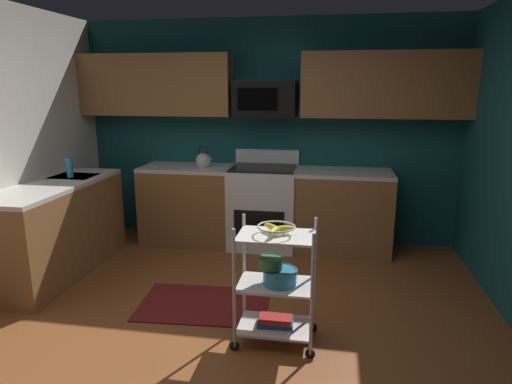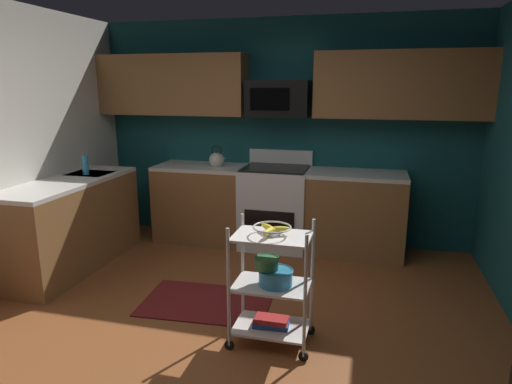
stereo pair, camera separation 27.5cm
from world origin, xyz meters
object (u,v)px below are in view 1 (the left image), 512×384
(microwave, at_px, (265,99))
(kettle, at_px, (204,160))
(mixing_bowl_small, at_px, (271,262))
(book_stack, at_px, (275,321))
(oven_range, at_px, (264,206))
(dish_soap_bottle, at_px, (70,168))
(mixing_bowl_large, at_px, (280,276))
(fruit_bowl, at_px, (276,228))
(rolling_cart, at_px, (276,284))

(microwave, xyz_separation_m, kettle, (-0.71, -0.11, -0.70))
(mixing_bowl_small, distance_m, book_stack, 0.46)
(oven_range, relative_size, mixing_bowl_small, 6.04)
(book_stack, xyz_separation_m, dish_soap_bottle, (-2.30, 1.18, 0.86))
(mixing_bowl_large, distance_m, book_stack, 0.36)
(oven_range, distance_m, book_stack, 2.07)
(microwave, distance_m, kettle, 1.00)
(microwave, height_order, mixing_bowl_small, microwave)
(oven_range, xyz_separation_m, kettle, (-0.71, -0.00, 0.52))
(book_stack, bearing_deg, dish_soap_bottle, 152.86)
(mixing_bowl_large, bearing_deg, microwave, 101.55)
(book_stack, bearing_deg, mixing_bowl_small, 168.07)
(fruit_bowl, height_order, mixing_bowl_small, fruit_bowl)
(book_stack, height_order, kettle, kettle)
(mixing_bowl_large, bearing_deg, dish_soap_bottle, 153.15)
(fruit_bowl, xyz_separation_m, book_stack, (0.00, 0.00, -0.72))
(fruit_bowl, distance_m, kettle, 2.30)
(oven_range, height_order, fruit_bowl, oven_range)
(microwave, height_order, book_stack, microwave)
(kettle, bearing_deg, dish_soap_bottle, -145.03)
(fruit_bowl, xyz_separation_m, mixing_bowl_small, (-0.04, 0.01, -0.26))
(fruit_bowl, bearing_deg, mixing_bowl_large, 0.00)
(rolling_cart, bearing_deg, oven_range, 101.33)
(rolling_cart, xyz_separation_m, kettle, (-1.11, 2.00, 0.54))
(fruit_bowl, bearing_deg, kettle, 119.02)
(oven_range, xyz_separation_m, book_stack, (0.40, -2.01, -0.32))
(mixing_bowl_small, bearing_deg, fruit_bowl, -11.93)
(oven_range, bearing_deg, rolling_cart, -78.67)
(fruit_bowl, relative_size, book_stack, 1.01)
(mixing_bowl_large, relative_size, kettle, 0.95)
(mixing_bowl_small, xyz_separation_m, kettle, (-1.07, 2.00, 0.38))
(rolling_cart, height_order, mixing_bowl_large, rolling_cart)
(microwave, relative_size, dish_soap_bottle, 3.50)
(microwave, bearing_deg, book_stack, -79.20)
(rolling_cart, xyz_separation_m, mixing_bowl_large, (0.03, -0.00, 0.07))
(oven_range, relative_size, dish_soap_bottle, 5.50)
(mixing_bowl_large, bearing_deg, rolling_cart, 180.00)
(dish_soap_bottle, bearing_deg, mixing_bowl_small, -27.37)
(oven_range, bearing_deg, microwave, 90.26)
(dish_soap_bottle, bearing_deg, microwave, 26.32)
(mixing_bowl_small, height_order, book_stack, mixing_bowl_small)
(rolling_cart, bearing_deg, microwave, 100.80)
(mixing_bowl_small, bearing_deg, microwave, 99.82)
(microwave, relative_size, rolling_cart, 0.77)
(mixing_bowl_large, relative_size, dish_soap_bottle, 1.26)
(oven_range, distance_m, mixing_bowl_large, 2.05)
(oven_range, xyz_separation_m, rolling_cart, (0.40, -2.01, -0.03))
(fruit_bowl, bearing_deg, rolling_cart, 7.13)
(microwave, height_order, kettle, microwave)
(book_stack, xyz_separation_m, kettle, (-1.11, 2.00, 0.84))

